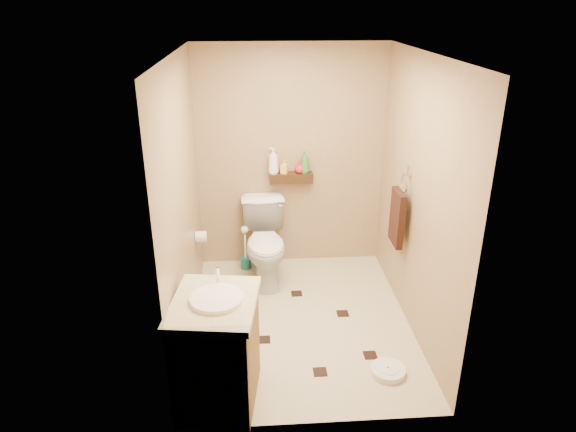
{
  "coord_description": "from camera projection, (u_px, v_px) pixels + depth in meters",
  "views": [
    {
      "loc": [
        -0.4,
        -4.01,
        2.79
      ],
      "look_at": [
        -0.1,
        0.25,
        0.97
      ],
      "focal_mm": 32.0,
      "sensor_mm": 36.0,
      "label": 1
    }
  ],
  "objects": [
    {
      "name": "wall_shelf",
      "position": [
        291.0,
        178.0,
        5.47
      ],
      "size": [
        0.46,
        0.14,
        0.1
      ],
      "primitive_type": "cube",
      "color": "#3E2411",
      "rests_on": "wall_back"
    },
    {
      "name": "toilet",
      "position": [
        266.0,
        243.0,
        5.38
      ],
      "size": [
        0.51,
        0.84,
        0.83
      ],
      "primitive_type": "imported",
      "rotation": [
        0.0,
        0.0,
        0.05
      ],
      "color": "white",
      "rests_on": "ground"
    },
    {
      "name": "floor_accents",
      "position": [
        303.0,
        325.0,
        4.73
      ],
      "size": [
        1.28,
        1.33,
        0.01
      ],
      "color": "black",
      "rests_on": "ground"
    },
    {
      "name": "bottle_c",
      "position": [
        300.0,
        167.0,
        5.43
      ],
      "size": [
        0.14,
        0.14,
        0.13
      ],
      "primitive_type": "imported",
      "rotation": [
        0.0,
        0.0,
        3.8
      ],
      "color": "red",
      "rests_on": "wall_shelf"
    },
    {
      "name": "toilet_brush",
      "position": [
        246.0,
        253.0,
        5.68
      ],
      "size": [
        0.12,
        0.12,
        0.51
      ],
      "color": "#1B6B6C",
      "rests_on": "ground"
    },
    {
      "name": "bottle_d",
      "position": [
        305.0,
        162.0,
        5.42
      ],
      "size": [
        0.1,
        0.1,
        0.24
      ],
      "primitive_type": "imported",
      "rotation": [
        0.0,
        0.0,
        3.29
      ],
      "color": "#2E8C2E",
      "rests_on": "wall_shelf"
    },
    {
      "name": "vanity",
      "position": [
        217.0,
        350.0,
        3.71
      ],
      "size": [
        0.67,
        0.77,
        1.0
      ],
      "rotation": [
        0.0,
        0.0,
        -0.13
      ],
      "color": "brown",
      "rests_on": "ground"
    },
    {
      "name": "wall_back",
      "position": [
        291.0,
        159.0,
        5.48
      ],
      "size": [
        2.0,
        0.04,
        2.4
      ],
      "primitive_type": "cube",
      "color": "#A1805C",
      "rests_on": "ground"
    },
    {
      "name": "bottle_a",
      "position": [
        273.0,
        161.0,
        5.39
      ],
      "size": [
        0.14,
        0.14,
        0.28
      ],
      "primitive_type": "imported",
      "rotation": [
        0.0,
        0.0,
        4.35
      ],
      "color": "white",
      "rests_on": "wall_shelf"
    },
    {
      "name": "bathroom_scale",
      "position": [
        388.0,
        371.0,
        4.12
      ],
      "size": [
        0.29,
        0.29,
        0.06
      ],
      "rotation": [
        0.0,
        0.0,
        -0.05
      ],
      "color": "white",
      "rests_on": "ground"
    },
    {
      "name": "bottle_b",
      "position": [
        284.0,
        167.0,
        5.42
      ],
      "size": [
        0.09,
        0.09,
        0.15
      ],
      "primitive_type": "imported",
      "rotation": [
        0.0,
        0.0,
        1.22
      ],
      "color": "yellow",
      "rests_on": "wall_shelf"
    },
    {
      "name": "wall_left",
      "position": [
        182.0,
        205.0,
        4.26
      ],
      "size": [
        0.04,
        2.5,
        2.4
      ],
      "primitive_type": "cube",
      "color": "#A1805C",
      "rests_on": "ground"
    },
    {
      "name": "ceiling",
      "position": [
        304.0,
        54.0,
        3.86
      ],
      "size": [
        2.0,
        2.5,
        0.02
      ],
      "primitive_type": "cube",
      "color": "silver",
      "rests_on": "wall_back"
    },
    {
      "name": "towel_ring",
      "position": [
        398.0,
        215.0,
        4.72
      ],
      "size": [
        0.12,
        0.3,
        0.76
      ],
      "color": "silver",
      "rests_on": "wall_right"
    },
    {
      "name": "toilet_paper",
      "position": [
        201.0,
        237.0,
        5.1
      ],
      "size": [
        0.12,
        0.11,
        0.12
      ],
      "color": "white",
      "rests_on": "wall_left"
    },
    {
      "name": "wall_right",
      "position": [
        418.0,
        199.0,
        4.39
      ],
      "size": [
        0.04,
        2.5,
        2.4
      ],
      "primitive_type": "cube",
      "color": "#A1805C",
      "rests_on": "ground"
    },
    {
      "name": "wall_front",
      "position": [
        321.0,
        276.0,
        3.18
      ],
      "size": [
        2.0,
        0.04,
        2.4
      ],
      "primitive_type": "cube",
      "color": "#A1805C",
      "rests_on": "ground"
    },
    {
      "name": "ground",
      "position": [
        301.0,
        321.0,
        4.8
      ],
      "size": [
        2.5,
        2.5,
        0.0
      ],
      "primitive_type": "plane",
      "color": "beige",
      "rests_on": "ground"
    }
  ]
}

